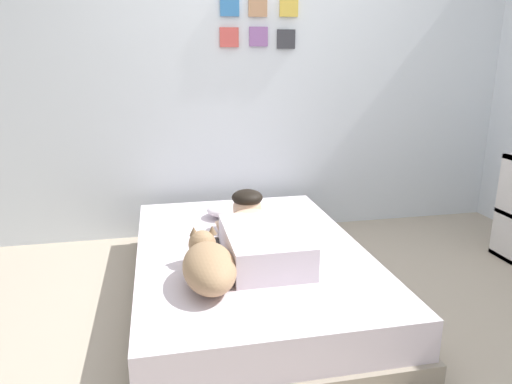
{
  "coord_description": "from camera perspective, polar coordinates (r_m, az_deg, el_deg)",
  "views": [
    {
      "loc": [
        -0.79,
        -2.25,
        1.4
      ],
      "look_at": [
        -0.19,
        0.62,
        0.57
      ],
      "focal_mm": 33.08,
      "sensor_mm": 36.0,
      "label": 1
    }
  ],
  "objects": [
    {
      "name": "bed",
      "position": [
        2.89,
        -0.73,
        -9.59
      ],
      "size": [
        1.36,
        2.01,
        0.32
      ],
      "color": "gray",
      "rests_on": "ground"
    },
    {
      "name": "ground_plane",
      "position": [
        2.77,
        6.72,
        -14.66
      ],
      "size": [
        12.45,
        12.45,
        0.0
      ],
      "primitive_type": "plane",
      "color": "tan"
    },
    {
      "name": "cell_phone",
      "position": [
        2.9,
        -5.05,
        -6.07
      ],
      "size": [
        0.07,
        0.14,
        0.01
      ],
      "primitive_type": "cube",
      "color": "black",
      "rests_on": "bed"
    },
    {
      "name": "person_lying",
      "position": [
        2.73,
        0.36,
        -5.09
      ],
      "size": [
        0.43,
        0.92,
        0.27
      ],
      "color": "silver",
      "rests_on": "bed"
    },
    {
      "name": "dog",
      "position": [
        2.37,
        -5.79,
        -8.67
      ],
      "size": [
        0.26,
        0.57,
        0.21
      ],
      "color": "#9E7A56",
      "rests_on": "bed"
    },
    {
      "name": "pillow",
      "position": [
        3.34,
        -1.52,
        -2.04
      ],
      "size": [
        0.52,
        0.32,
        0.11
      ],
      "primitive_type": "ellipsoid",
      "color": "silver",
      "rests_on": "bed"
    },
    {
      "name": "back_wall",
      "position": [
        3.84,
        0.09,
        13.67
      ],
      "size": [
        4.23,
        0.12,
        2.5
      ],
      "color": "silver",
      "rests_on": "ground"
    },
    {
      "name": "coffee_cup",
      "position": [
        3.15,
        -0.62,
        -3.49
      ],
      "size": [
        0.13,
        0.09,
        0.07
      ],
      "color": "white",
      "rests_on": "bed"
    }
  ]
}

